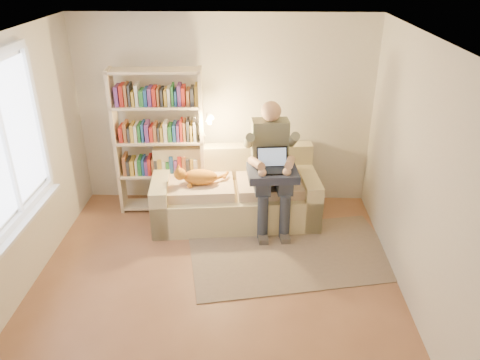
{
  "coord_description": "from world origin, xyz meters",
  "views": [
    {
      "loc": [
        0.38,
        -3.86,
        3.28
      ],
      "look_at": [
        0.25,
        1.0,
        0.89
      ],
      "focal_mm": 35.0,
      "sensor_mm": 36.0,
      "label": 1
    }
  ],
  "objects_px": {
    "laptop": "(278,164)",
    "bookshelf": "(159,135)",
    "sofa": "(235,195)",
    "cat": "(195,177)",
    "person": "(271,160)"
  },
  "relations": [
    {
      "from": "laptop",
      "to": "bookshelf",
      "type": "bearing_deg",
      "value": 156.59
    },
    {
      "from": "sofa",
      "to": "bookshelf",
      "type": "xyz_separation_m",
      "value": [
        -1.0,
        0.23,
        0.76
      ]
    },
    {
      "from": "sofa",
      "to": "cat",
      "type": "relative_size",
      "value": 3.38
    },
    {
      "from": "laptop",
      "to": "sofa",
      "type": "bearing_deg",
      "value": 148.2
    },
    {
      "from": "sofa",
      "to": "laptop",
      "type": "xyz_separation_m",
      "value": [
        0.55,
        -0.27,
        0.58
      ]
    },
    {
      "from": "cat",
      "to": "bookshelf",
      "type": "xyz_separation_m",
      "value": [
        -0.5,
        0.42,
        0.4
      ]
    },
    {
      "from": "person",
      "to": "laptop",
      "type": "bearing_deg",
      "value": -67.18
    },
    {
      "from": "person",
      "to": "laptop",
      "type": "distance_m",
      "value": 0.17
    },
    {
      "from": "cat",
      "to": "bookshelf",
      "type": "relative_size",
      "value": 0.34
    },
    {
      "from": "sofa",
      "to": "person",
      "type": "xyz_separation_m",
      "value": [
        0.46,
        -0.12,
        0.57
      ]
    },
    {
      "from": "cat",
      "to": "laptop",
      "type": "xyz_separation_m",
      "value": [
        1.05,
        -0.08,
        0.23
      ]
    },
    {
      "from": "sofa",
      "to": "bookshelf",
      "type": "relative_size",
      "value": 1.13
    },
    {
      "from": "sofa",
      "to": "cat",
      "type": "xyz_separation_m",
      "value": [
        -0.5,
        -0.19,
        0.36
      ]
    },
    {
      "from": "sofa",
      "to": "bookshelf",
      "type": "distance_m",
      "value": 1.28
    },
    {
      "from": "cat",
      "to": "bookshelf",
      "type": "distance_m",
      "value": 0.77
    }
  ]
}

